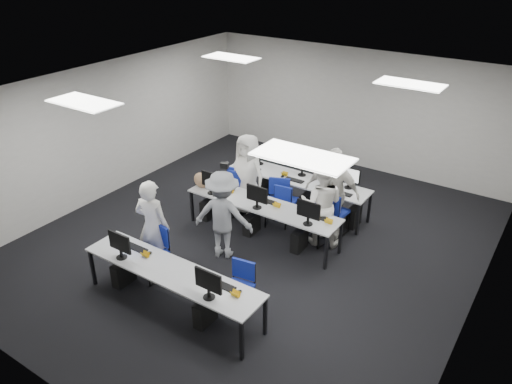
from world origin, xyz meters
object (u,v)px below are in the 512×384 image
Objects in this scene: desk_mid at (262,206)px; photographer at (223,215)px; chair_4 at (318,229)px; chair_2 at (231,199)px; chair_1 at (239,296)px; student_3 at (332,193)px; chair_6 at (286,208)px; student_0 at (153,226)px; student_2 at (248,175)px; desk_front at (171,273)px; chair_3 at (277,210)px; student_1 at (322,204)px; chair_5 at (242,194)px; chair_0 at (153,261)px; chair_7 at (334,220)px.

photographer reaches higher than desk_mid.
chair_4 is (0.99, 0.46, -0.40)m from desk_mid.
chair_4 is at bearing -2.54° from chair_2.
student_3 is at bearing 78.27° from chair_1.
student_0 is (-1.02, -2.82, 0.61)m from chair_6.
chair_1 is at bearing -52.58° from student_2.
desk_front is 3.38m from student_2.
chair_3 reaches higher than desk_front.
student_2 is 0.95× the size of student_3.
chair_6 reaches higher than desk_front.
student_1 reaches higher than desk_mid.
chair_5 is at bearing -28.32° from student_1.
chair_1 is 2.58m from student_1.
student_3 is at bearing -8.48° from chair_6.
photographer is at bearing -137.48° from student_0.
chair_6 is 3.07m from student_0.
chair_5 is 1.10m from chair_6.
chair_3 is (-0.93, 2.68, 0.03)m from chair_1.
chair_2 is at bearing 120.02° from chair_1.
student_0 is (-0.98, -1.97, 0.20)m from desk_mid.
chair_3 is 0.24m from chair_6.
desk_front is at bearing -111.46° from chair_3.
student_0 is 3.47m from student_3.
chair_0 is 0.54× the size of student_2.
chair_2 reaches higher than chair_6.
chair_3 is 1.68m from photographer.
chair_1 is 0.90× the size of chair_3.
student_1 is at bearing 64.28° from chair_0.
student_3 is (0.02, 0.38, 0.09)m from student_1.
desk_mid is 2.34m from chair_0.
chair_6 is at bearing 83.91° from chair_0.
student_0 reaches higher than student_1.
chair_0 reaches higher than desk_mid.
photographer reaches higher than chair_5.
student_3 is (0.08, 0.37, 0.65)m from chair_4.
chair_1 is at bearing -82.85° from chair_4.
desk_front is 3.32m from chair_2.
chair_3 is at bearing -113.37° from chair_6.
photographer is (-1.29, -1.39, 0.01)m from student_1.
chair_7 is (0.14, 0.43, 0.03)m from chair_4.
chair_4 is at bearing 65.17° from chair_0.
chair_0 is at bearing -117.84° from chair_7.
desk_front is at bearing -97.55° from chair_6.
chair_5 is at bearing 107.18° from desk_front.
desk_front is at bearing 79.87° from photographer.
chair_1 reaches higher than desk_mid.
student_3 reaches higher than chair_3.
student_2 is (0.25, -0.14, 0.60)m from chair_5.
desk_front is 3.41× the size of chair_3.
student_1 is (0.15, 2.51, 0.58)m from chair_1.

